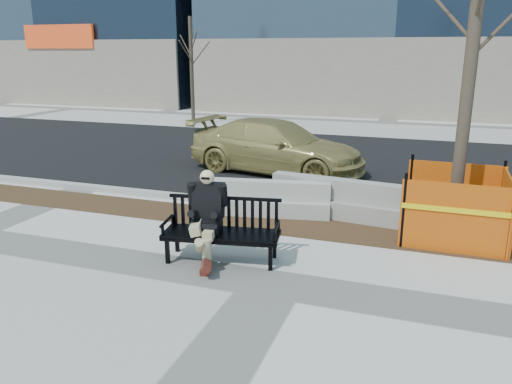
{
  "coord_description": "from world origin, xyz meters",
  "views": [
    {
      "loc": [
        2.04,
        -6.65,
        3.42
      ],
      "look_at": [
        -0.68,
        1.15,
        1.07
      ],
      "focal_mm": 35.28,
      "sensor_mm": 36.0,
      "label": 1
    }
  ],
  "objects_px": {
    "seated_man": "(208,258)",
    "tree_fence": "(451,237)",
    "sedan": "(276,172)",
    "jersey_barrier_left": "(267,215)",
    "bench": "(222,260)",
    "jersey_barrier_right": "(337,217)"
  },
  "relations": [
    {
      "from": "seated_man",
      "to": "tree_fence",
      "type": "xyz_separation_m",
      "value": [
        3.94,
        2.43,
        0.0
      ]
    },
    {
      "from": "sedan",
      "to": "jersey_barrier_left",
      "type": "xyz_separation_m",
      "value": [
        0.97,
        -3.85,
        0.0
      ]
    },
    {
      "from": "jersey_barrier_left",
      "to": "bench",
      "type": "bearing_deg",
      "value": -99.68
    },
    {
      "from": "seated_man",
      "to": "jersey_barrier_right",
      "type": "height_order",
      "value": "seated_man"
    },
    {
      "from": "bench",
      "to": "jersey_barrier_left",
      "type": "height_order",
      "value": "bench"
    },
    {
      "from": "bench",
      "to": "seated_man",
      "type": "distance_m",
      "value": 0.26
    },
    {
      "from": "sedan",
      "to": "jersey_barrier_right",
      "type": "relative_size",
      "value": 1.77
    },
    {
      "from": "bench",
      "to": "tree_fence",
      "type": "distance_m",
      "value": 4.41
    },
    {
      "from": "seated_man",
      "to": "tree_fence",
      "type": "distance_m",
      "value": 4.63
    },
    {
      "from": "jersey_barrier_right",
      "to": "bench",
      "type": "bearing_deg",
      "value": -108.68
    },
    {
      "from": "seated_man",
      "to": "sedan",
      "type": "xyz_separation_m",
      "value": [
        -0.74,
        6.4,
        0.0
      ]
    },
    {
      "from": "tree_fence",
      "to": "jersey_barrier_left",
      "type": "xyz_separation_m",
      "value": [
        -3.71,
        0.12,
        0.0
      ]
    },
    {
      "from": "seated_man",
      "to": "jersey_barrier_left",
      "type": "distance_m",
      "value": 2.56
    },
    {
      "from": "sedan",
      "to": "tree_fence",
      "type": "bearing_deg",
      "value": -120.7
    },
    {
      "from": "bench",
      "to": "sedan",
      "type": "bearing_deg",
      "value": 88.93
    },
    {
      "from": "bench",
      "to": "sedan",
      "type": "height_order",
      "value": "sedan"
    },
    {
      "from": "sedan",
      "to": "seated_man",
      "type": "bearing_deg",
      "value": -163.82
    },
    {
      "from": "seated_man",
      "to": "bench",
      "type": "bearing_deg",
      "value": -11.53
    },
    {
      "from": "bench",
      "to": "jersey_barrier_left",
      "type": "relative_size",
      "value": 0.74
    },
    {
      "from": "sedan",
      "to": "jersey_barrier_left",
      "type": "distance_m",
      "value": 3.97
    },
    {
      "from": "bench",
      "to": "jersey_barrier_right",
      "type": "xyz_separation_m",
      "value": [
        1.42,
        2.92,
        0.0
      ]
    },
    {
      "from": "bench",
      "to": "seated_man",
      "type": "bearing_deg",
      "value": 168.47
    }
  ]
}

